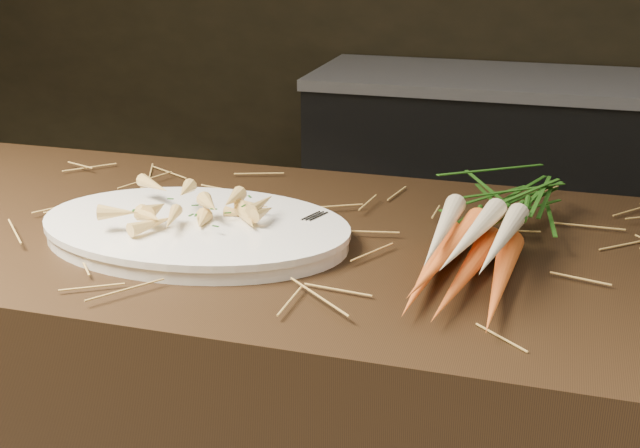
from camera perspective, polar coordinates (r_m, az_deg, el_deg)
The scene contains 6 objects.
back_counter at distance 3.14m, azimuth 16.25°, elevation 2.40°, with size 1.82×0.62×0.84m.
straw_bedding at distance 1.24m, azimuth 2.81°, elevation -0.87°, with size 1.40×0.60×0.02m, color #A2823E, non-canonical shape.
root_veg_bunch at distance 1.23m, azimuth 12.11°, elevation 0.50°, with size 0.22×0.55×0.10m.
serving_platter at distance 1.25m, azimuth -8.87°, elevation -0.59°, with size 0.48×0.32×0.03m, color white, non-canonical shape.
roasted_veg_heap at distance 1.24m, azimuth -8.97°, elevation 1.12°, with size 0.24×0.17×0.05m, color tan, non-canonical shape.
serving_fork at distance 1.17m, azimuth -1.65°, elevation -1.11°, with size 0.02×0.18×0.00m, color silver.
Camera 1 is at (0.27, -0.82, 1.36)m, focal length 45.00 mm.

